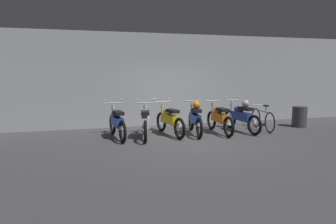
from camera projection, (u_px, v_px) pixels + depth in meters
name	position (u px, v px, depth m)	size (l,w,h in m)	color
ground_plane	(189.00, 139.00, 8.78)	(80.00, 80.00, 0.00)	#424244
back_wall	(167.00, 80.00, 11.03)	(16.00, 0.30, 3.38)	#9EA0A3
motorbike_slot_0	(117.00, 122.00, 8.86)	(0.59, 1.94, 1.15)	black
motorbike_slot_1	(145.00, 122.00, 8.90)	(0.61, 1.93, 1.15)	black
motorbike_slot_2	(169.00, 120.00, 9.29)	(0.62, 1.93, 1.15)	black
motorbike_slot_3	(195.00, 118.00, 9.42)	(0.56, 1.94, 1.08)	black
motorbike_slot_4	(219.00, 118.00, 9.59)	(0.56, 1.95, 1.03)	black
motorbike_slot_5	(241.00, 116.00, 9.84)	(0.58, 1.94, 1.15)	black
bicycle	(263.00, 119.00, 10.16)	(0.50, 1.72, 0.89)	black
trash_bin	(299.00, 117.00, 10.67)	(0.51, 0.51, 0.75)	#38383D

